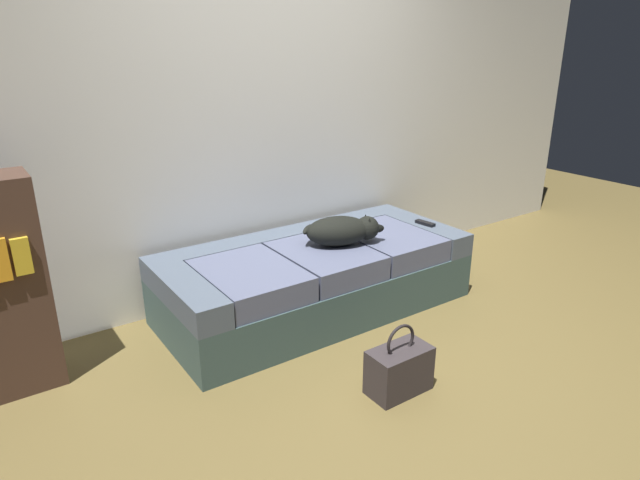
{
  "coord_description": "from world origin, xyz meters",
  "views": [
    {
      "loc": [
        -1.84,
        -1.68,
        1.68
      ],
      "look_at": [
        0.0,
        0.97,
        0.5
      ],
      "focal_mm": 30.79,
      "sensor_mm": 36.0,
      "label": 1
    }
  ],
  "objects_px": {
    "couch": "(316,277)",
    "dog_dark": "(343,230)",
    "tv_remote": "(425,223)",
    "handbag": "(399,369)"
  },
  "relations": [
    {
      "from": "tv_remote",
      "to": "handbag",
      "type": "xyz_separation_m",
      "value": [
        -1.04,
        -0.89,
        -0.33
      ]
    },
    {
      "from": "couch",
      "to": "handbag",
      "type": "xyz_separation_m",
      "value": [
        -0.17,
        -0.99,
        -0.1
      ]
    },
    {
      "from": "tv_remote",
      "to": "handbag",
      "type": "relative_size",
      "value": 0.4
    },
    {
      "from": "dog_dark",
      "to": "handbag",
      "type": "height_order",
      "value": "dog_dark"
    },
    {
      "from": "couch",
      "to": "handbag",
      "type": "height_order",
      "value": "couch"
    },
    {
      "from": "couch",
      "to": "tv_remote",
      "type": "relative_size",
      "value": 13.26
    },
    {
      "from": "couch",
      "to": "dog_dark",
      "type": "xyz_separation_m",
      "value": [
        0.15,
        -0.09,
        0.32
      ]
    },
    {
      "from": "dog_dark",
      "to": "tv_remote",
      "type": "xyz_separation_m",
      "value": [
        0.72,
        -0.02,
        -0.08
      ]
    },
    {
      "from": "couch",
      "to": "tv_remote",
      "type": "xyz_separation_m",
      "value": [
        0.87,
        -0.1,
        0.24
      ]
    },
    {
      "from": "dog_dark",
      "to": "tv_remote",
      "type": "distance_m",
      "value": 0.72
    }
  ]
}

